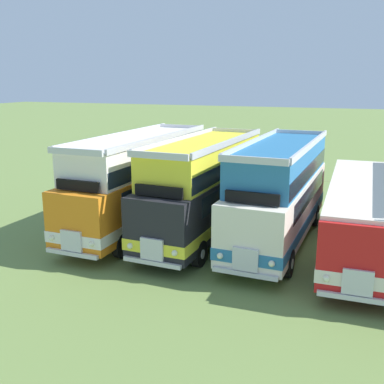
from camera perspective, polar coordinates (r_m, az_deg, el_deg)
ground_plane at (r=20.46m, az=15.10°, el=-6.67°), size 200.00×200.00×0.00m
bus_first_in_row at (r=22.10m, az=-6.32°, el=1.64°), size 2.79×11.11×4.52m
bus_second_in_row at (r=20.54m, az=1.56°, el=0.77°), size 2.98×9.98×4.52m
bus_third_in_row at (r=20.06m, az=10.86°, el=0.20°), size 2.89×10.15×4.52m
bus_fourth_in_row at (r=19.88m, az=20.17°, el=-2.33°), size 2.76×11.22×2.99m
rope_fence_line at (r=29.31m, az=17.14°, el=0.74°), size 22.65×0.08×1.05m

